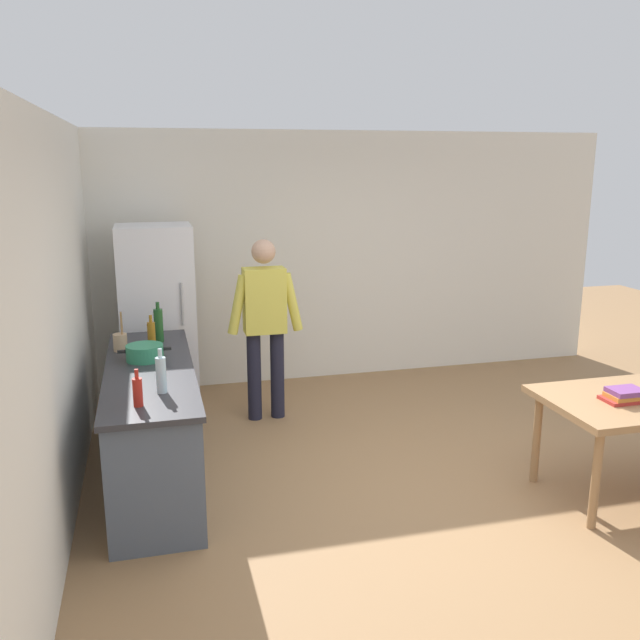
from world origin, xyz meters
name	(u,v)px	position (x,y,z in m)	size (l,w,h in m)	color
ground_plane	(439,496)	(0.00, 0.00, 0.00)	(14.00, 14.00, 0.00)	#936D47
wall_back	(331,257)	(0.00, 3.00, 1.35)	(6.40, 0.12, 2.70)	silver
wall_left	(46,333)	(-2.60, 0.20, 1.35)	(0.12, 5.60, 2.70)	silver
kitchen_counter	(153,424)	(-2.00, 0.80, 0.45)	(0.64, 2.20, 0.90)	#4C5666
refrigerator	(158,318)	(-1.90, 2.40, 0.90)	(0.70, 0.67, 1.80)	white
person	(265,318)	(-0.95, 1.85, 0.98)	(0.70, 0.22, 1.70)	#1E1E2D
cooking_pot	(145,353)	(-2.03, 1.00, 0.96)	(0.40, 0.28, 0.12)	#2D845B
utensil_jar	(120,341)	(-2.21, 1.31, 0.98)	(0.11, 0.11, 0.32)	tan
bottle_sauce_red	(138,391)	(-2.07, -0.01, 1.00)	(0.06, 0.06, 0.24)	#B22319
bottle_water_clear	(161,374)	(-1.92, 0.21, 1.03)	(0.07, 0.07, 0.30)	silver
bottle_wine_green	(159,325)	(-1.91, 1.53, 1.05)	(0.08, 0.08, 0.34)	#1E5123
bottle_oil_amber	(151,335)	(-1.97, 1.31, 1.02)	(0.06, 0.06, 0.28)	#996619
book_stack	(624,395)	(1.20, -0.35, 0.79)	(0.28, 0.19, 0.09)	#B22D28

